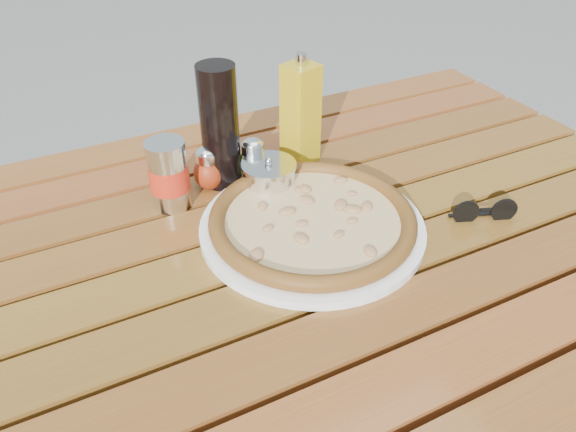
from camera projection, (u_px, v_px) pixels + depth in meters
name	position (u px, v px, depth m)	size (l,w,h in m)	color
table	(293.00, 274.00, 0.93)	(1.40, 0.90, 0.75)	#3B1C0D
plate	(312.00, 227.00, 0.90)	(0.36, 0.36, 0.01)	white
pizza	(312.00, 219.00, 0.89)	(0.42, 0.42, 0.03)	#FEECB6
pepper_shaker	(208.00, 169.00, 0.98)	(0.07, 0.07, 0.08)	#A53112
oregano_shaker	(253.00, 160.00, 1.01)	(0.05, 0.05, 0.08)	#333E19
dark_bottle	(220.00, 127.00, 0.96)	(0.07, 0.07, 0.22)	black
soda_can	(169.00, 175.00, 0.93)	(0.08, 0.08, 0.12)	silver
olive_oil_cruet	(300.00, 114.00, 1.03)	(0.07, 0.07, 0.21)	gold
parmesan_tin	(269.00, 178.00, 0.98)	(0.11, 0.11, 0.07)	silver
sunglasses	(484.00, 212.00, 0.92)	(0.11, 0.06, 0.04)	black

